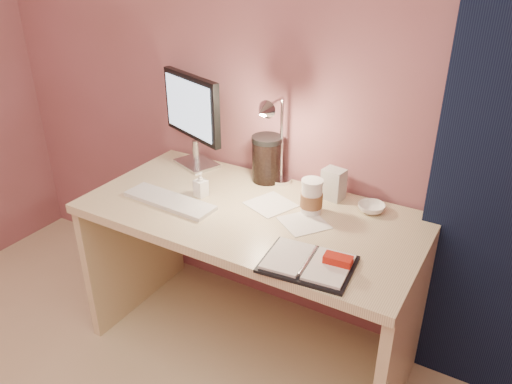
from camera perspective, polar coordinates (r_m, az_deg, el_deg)
The scene contains 12 objects.
desk at distance 2.22m, azimuth 0.46°, elevation -6.40°, with size 1.40×0.70×0.73m.
monitor at distance 2.38m, azimuth -7.14°, elevation 9.00°, with size 0.40×0.21×0.45m.
keyboard at distance 2.13m, azimuth -9.86°, elevation -1.00°, with size 0.42×0.12×0.02m, color silver.
planner at distance 1.72m, azimuth 6.24°, elevation -8.06°, with size 0.33×0.26×0.05m.
paper_b at distance 1.97m, azimuth 5.50°, elevation -3.53°, with size 0.16×0.16×0.00m, color silver.
paper_c at distance 2.09m, azimuth 1.69°, elevation -1.43°, with size 0.17×0.17×0.00m, color silver.
coffee_cup at distance 2.01m, azimuth 6.37°, elevation -0.63°, with size 0.09×0.09×0.15m.
bowl at distance 2.08m, azimuth 13.04°, elevation -1.79°, with size 0.11×0.11×0.03m, color white.
lotion_bottle at distance 2.15m, azimuth -6.34°, elevation 0.87°, with size 0.05×0.05×0.11m, color white.
dark_jar at distance 2.26m, azimuth 1.25°, elevation 3.55°, with size 0.13×0.13×0.19m, color black.
product_box at distance 2.14m, azimuth 8.85°, elevation 0.91°, with size 0.09×0.07×0.13m, color silver.
desk_lamp at distance 2.10m, azimuth 1.57°, elevation 6.59°, with size 0.10×0.26×0.42m.
Camera 1 is at (0.92, -0.15, 1.73)m, focal length 35.00 mm.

